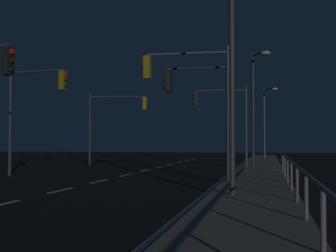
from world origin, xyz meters
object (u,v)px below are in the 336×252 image
object	(u,v)px
traffic_light_far_center	(201,97)
street_lamp_across_street	(266,115)
traffic_light_far_left	(115,114)
traffic_light_far_right	(222,111)
traffic_light_mid_left	(34,99)
street_lamp_corner	(255,98)
street_lamp_median	(225,45)
traffic_light_mid_right	(190,87)

from	to	relation	value
traffic_light_far_center	street_lamp_across_street	bearing A→B (deg)	84.27
traffic_light_far_left	traffic_light_far_right	distance (m)	9.77
traffic_light_mid_left	street_lamp_corner	bearing A→B (deg)	38.96
traffic_light_far_left	traffic_light_mid_left	distance (m)	12.43
traffic_light_far_right	street_lamp_across_street	bearing A→B (deg)	81.18
traffic_light_far_right	street_lamp_median	distance (m)	15.46
traffic_light_mid_right	street_lamp_across_street	world-z (taller)	street_lamp_across_street
traffic_light_far_left	street_lamp_median	bearing A→B (deg)	-63.37
street_lamp_corner	traffic_light_far_right	bearing A→B (deg)	-152.40
traffic_light_far_left	traffic_light_far_center	bearing A→B (deg)	-59.27
traffic_light_far_right	street_lamp_median	bearing A→B (deg)	-84.42
street_lamp_across_street	traffic_light_mid_left	bearing A→B (deg)	-114.71
traffic_light_mid_left	street_lamp_median	xyz separation A→B (m)	(10.33, -7.63, 0.82)
traffic_light_far_right	street_lamp_corner	size ratio (longest dim) A/B	0.69
traffic_light_mid_right	traffic_light_far_right	bearing A→B (deg)	88.33
traffic_light_far_right	street_lamp_across_street	xyz separation A→B (m)	(2.68, 17.30, 0.60)
traffic_light_far_right	street_lamp_median	xyz separation A→B (m)	(1.50, -15.35, 1.01)
street_lamp_corner	street_lamp_median	world-z (taller)	street_lamp_median
traffic_light_far_center	traffic_light_mid_right	bearing A→B (deg)	-105.08
traffic_light_far_center	street_lamp_corner	size ratio (longest dim) A/B	0.69
traffic_light_mid_right	street_lamp_across_street	size ratio (longest dim) A/B	0.80
traffic_light_mid_left	street_lamp_across_street	bearing A→B (deg)	65.29
traffic_light_mid_right	street_lamp_across_street	xyz separation A→B (m)	(3.00, 28.05, 0.32)
traffic_light_mid_right	street_lamp_median	world-z (taller)	street_lamp_median
street_lamp_corner	street_lamp_median	xyz separation A→B (m)	(-0.52, -16.41, 0.17)
traffic_light_far_center	street_lamp_corner	bearing A→B (deg)	79.21
traffic_light_far_left	street_lamp_across_street	size ratio (longest dim) A/B	0.80
traffic_light_far_center	traffic_light_mid_right	xyz separation A→B (m)	(-0.30, -1.10, 0.33)
traffic_light_far_center	street_lamp_corner	xyz separation A→B (m)	(2.04, 10.71, 0.89)
traffic_light_far_left	street_lamp_corner	bearing A→B (deg)	-19.03
traffic_light_far_left	traffic_light_mid_left	bearing A→B (deg)	-91.26
traffic_light_far_left	traffic_light_far_right	size ratio (longest dim) A/B	1.07
traffic_light_mid_left	street_lamp_across_street	size ratio (longest dim) A/B	0.82
street_lamp_corner	street_lamp_median	distance (m)	16.42
traffic_light_mid_left	street_lamp_median	bearing A→B (deg)	-36.46
traffic_light_far_center	street_lamp_across_street	distance (m)	27.10
traffic_light_far_right	traffic_light_mid_right	bearing A→B (deg)	-91.67
street_lamp_median	traffic_light_mid_left	bearing A→B (deg)	143.54
traffic_light_mid_left	street_lamp_corner	size ratio (longest dim) A/B	0.76
traffic_light_mid_left	street_lamp_across_street	world-z (taller)	street_lamp_across_street
traffic_light_mid_right	traffic_light_far_left	world-z (taller)	traffic_light_mid_right
traffic_light_far_center	street_lamp_corner	world-z (taller)	street_lamp_corner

